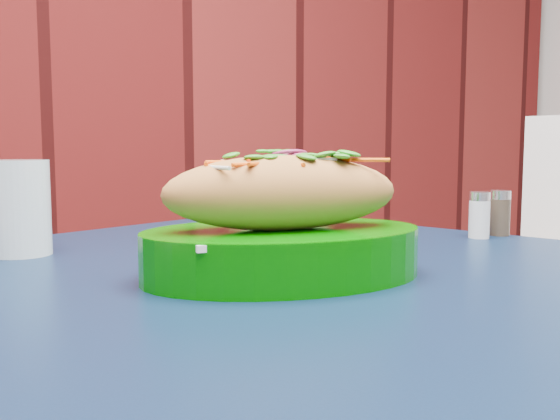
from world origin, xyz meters
TOP-DOWN VIEW (x-y plane):
  - cafe_table at (0.35, 1.86)m, footprint 0.97×0.97m
  - banh_mi_basket at (0.33, 1.81)m, footprint 0.31×0.25m
  - salad_plate at (0.51, 2.08)m, footprint 0.25×0.25m
  - water_glass at (0.14, 2.08)m, footprint 0.07×0.07m
  - salt_shaker at (0.70, 1.87)m, footprint 0.03×0.03m
  - pepper_shaker at (0.74, 1.87)m, footprint 0.03×0.03m

SIDE VIEW (x-z plane):
  - cafe_table at x=0.35m, z-range 0.29..1.04m
  - salt_shaker at x=0.70m, z-range 0.75..0.81m
  - pepper_shaker at x=0.74m, z-range 0.75..0.81m
  - salad_plate at x=0.51m, z-range 0.74..0.86m
  - banh_mi_basket at x=0.33m, z-range 0.74..0.86m
  - water_glass at x=0.14m, z-range 0.75..0.86m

